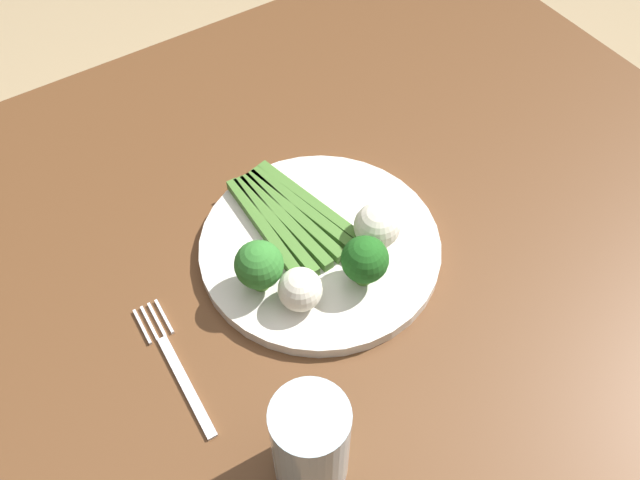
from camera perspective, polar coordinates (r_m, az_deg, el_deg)
The scene contains 9 objects.
dining_table at distance 0.81m, azimuth -2.24°, elevation -9.65°, with size 1.22×0.96×0.77m.
plate at distance 0.75m, azimuth 0.00°, elevation -0.58°, with size 0.26×0.26×0.01m, color silver.
asparagus_bundle at distance 0.76m, azimuth -2.66°, elevation 1.98°, with size 0.09×0.17×0.01m.
broccoli_outer_edge at distance 0.69m, azimuth 3.76°, elevation -1.69°, with size 0.05×0.05×0.06m.
broccoli_front_left at distance 0.69m, azimuth -5.11°, elevation -2.12°, with size 0.05×0.05×0.06m.
cauliflower_edge at distance 0.73m, azimuth 4.79°, elevation 1.18°, with size 0.05×0.05×0.05m, color white.
cauliflower_near_fork at distance 0.68m, azimuth -1.66°, elevation -4.14°, with size 0.05×0.05×0.05m, color white.
fork at distance 0.69m, azimuth -11.96°, elevation -10.17°, with size 0.03×0.17×0.00m.
water_glass at distance 0.59m, azimuth -0.80°, elevation -16.53°, with size 0.07×0.07×0.11m, color silver.
Camera 1 is at (-0.18, -0.33, 1.38)m, focal length 38.34 mm.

